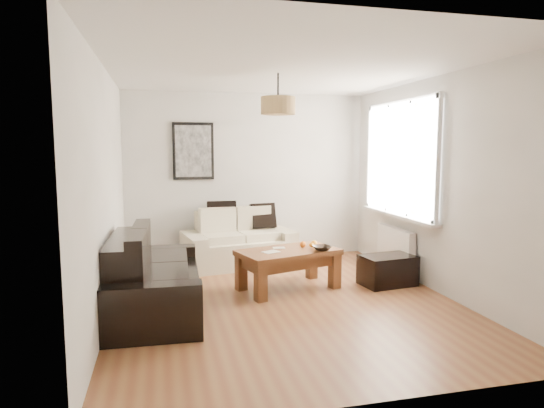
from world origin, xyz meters
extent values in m
plane|color=brown|center=(0.00, 0.00, 0.00)|extent=(4.50, 4.50, 0.00)
cube|color=white|center=(1.82, 0.80, 0.38)|extent=(0.10, 0.90, 0.52)
cylinder|color=tan|center=(0.00, 0.30, 2.23)|extent=(0.40, 0.40, 0.20)
cube|color=black|center=(1.45, 0.30, 0.19)|extent=(0.72, 0.52, 0.38)
cube|color=black|center=(-0.46, 1.97, 0.73)|extent=(0.44, 0.15, 0.44)
cube|color=black|center=(0.18, 1.97, 0.70)|extent=(0.40, 0.18, 0.39)
imported|color=black|center=(0.56, 0.31, 0.52)|extent=(0.26, 0.26, 0.05)
sphere|color=#FF9F15|center=(0.48, 0.46, 0.54)|extent=(0.08, 0.08, 0.06)
sphere|color=orange|center=(0.54, 0.55, 0.54)|extent=(0.09, 0.09, 0.08)
sphere|color=orange|center=(0.38, 0.52, 0.54)|extent=(0.09, 0.09, 0.08)
cube|color=beige|center=(-0.07, 0.35, 0.50)|extent=(0.24, 0.21, 0.01)
camera|label=1|loc=(-1.34, -5.02, 1.73)|focal=30.80mm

